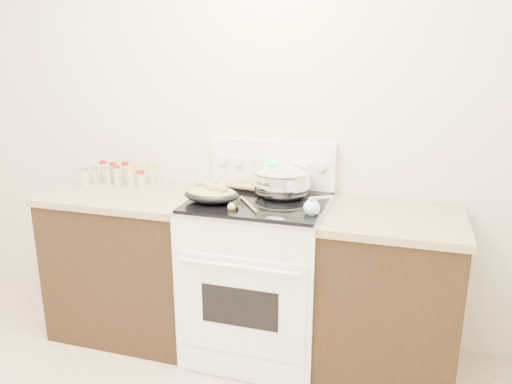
% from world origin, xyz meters
% --- Properties ---
extents(counter_left, '(0.93, 0.67, 0.92)m').
position_xyz_m(counter_left, '(-0.48, 1.43, 0.46)').
color(counter_left, black).
rests_on(counter_left, ground).
extents(counter_right, '(0.73, 0.67, 0.92)m').
position_xyz_m(counter_right, '(1.08, 1.43, 0.46)').
color(counter_right, black).
rests_on(counter_right, ground).
extents(kitchen_range, '(0.78, 0.73, 1.22)m').
position_xyz_m(kitchen_range, '(0.35, 1.42, 0.49)').
color(kitchen_range, white).
rests_on(kitchen_range, ground).
extents(mixing_bowl, '(0.34, 0.34, 0.20)m').
position_xyz_m(mixing_bowl, '(0.46, 1.52, 1.02)').
color(mixing_bowl, silver).
rests_on(mixing_bowl, kitchen_range).
extents(roasting_pan, '(0.31, 0.23, 0.12)m').
position_xyz_m(roasting_pan, '(0.12, 1.30, 0.99)').
color(roasting_pan, black).
rests_on(roasting_pan, kitchen_range).
extents(baking_sheet, '(0.38, 0.29, 0.06)m').
position_xyz_m(baking_sheet, '(0.22, 1.65, 0.96)').
color(baking_sheet, black).
rests_on(baking_sheet, kitchen_range).
extents(wooden_spoon, '(0.17, 0.23, 0.04)m').
position_xyz_m(wooden_spoon, '(0.29, 1.24, 0.95)').
color(wooden_spoon, '#9B8047').
rests_on(wooden_spoon, kitchen_range).
extents(blue_ladle, '(0.12, 0.28, 0.11)m').
position_xyz_m(blue_ladle, '(0.68, 1.27, 0.98)').
color(blue_ladle, '#A0DAEF').
rests_on(blue_ladle, kitchen_range).
extents(spice_jars, '(0.40, 0.24, 0.13)m').
position_xyz_m(spice_jars, '(-0.62, 1.57, 0.98)').
color(spice_jars, '#BFB28C').
rests_on(spice_jars, counter_left).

